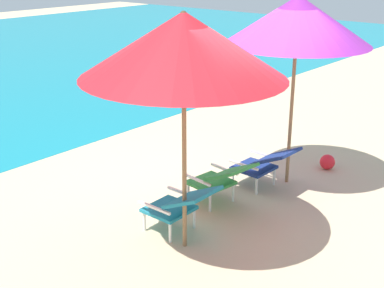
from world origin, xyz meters
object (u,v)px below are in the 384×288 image
lounge_chair_right (264,163)px  lounge_chair_center (220,178)px  lounge_chair_left (180,204)px  beach_ball (327,162)px  beach_umbrella_left (184,45)px  beach_umbrella_right (298,20)px

lounge_chair_right → lounge_chair_center: bearing=169.6°
lounge_chair_left → beach_ball: (3.00, -0.41, -0.29)m
lounge_chair_left → lounge_chair_center: (0.91, 0.10, 0.00)m
lounge_chair_center → beach_ball: size_ratio=3.93×
beach_umbrella_left → beach_ball: bearing=-3.5°
lounge_chair_left → beach_umbrella_left: (-0.16, -0.22, 1.91)m
lounge_chair_right → beach_umbrella_right: beach_umbrella_right is taller
beach_umbrella_left → beach_umbrella_right: beach_umbrella_right is taller
lounge_chair_center → beach_umbrella_right: size_ratio=0.35×
beach_umbrella_right → lounge_chair_right: bearing=163.1°
lounge_chair_right → beach_ball: bearing=-15.9°
beach_umbrella_left → beach_ball: 3.85m
beach_umbrella_left → beach_ball: (3.16, -0.20, -2.20)m
beach_umbrella_right → beach_ball: beach_umbrella_right is taller
lounge_chair_left → beach_umbrella_right: 2.92m
lounge_chair_center → beach_umbrella_right: (1.26, -0.28, 1.94)m
lounge_chair_center → lounge_chair_right: same height
beach_ball → lounge_chair_left: bearing=172.2°
lounge_chair_right → beach_umbrella_right: size_ratio=0.33×
beach_umbrella_left → beach_ball: beach_umbrella_left is taller
lounge_chair_center → beach_umbrella_left: size_ratio=0.35×
lounge_chair_right → beach_umbrella_left: bearing=-175.0°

